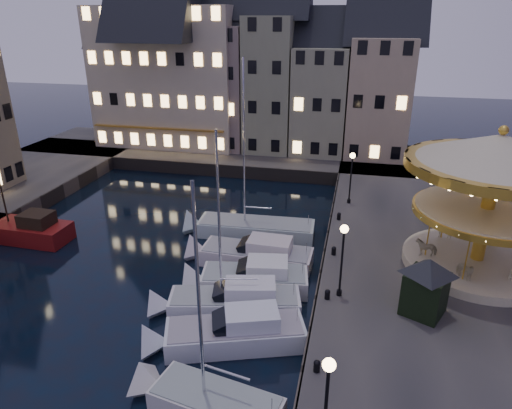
% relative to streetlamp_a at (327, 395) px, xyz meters
% --- Properties ---
extents(ground, '(160.00, 160.00, 0.00)m').
position_rel_streetlamp_a_xyz_m(ground, '(-7.20, 9.00, -4.02)').
color(ground, black).
rests_on(ground, ground).
extents(quay_east, '(16.00, 56.00, 1.30)m').
position_rel_streetlamp_a_xyz_m(quay_east, '(6.80, 15.00, -3.37)').
color(quay_east, '#474442').
rests_on(quay_east, ground).
extents(quay_north, '(44.00, 12.00, 1.30)m').
position_rel_streetlamp_a_xyz_m(quay_north, '(-15.20, 37.00, -3.37)').
color(quay_north, '#474442').
rests_on(quay_north, ground).
extents(quaywall_e, '(0.15, 44.00, 1.30)m').
position_rel_streetlamp_a_xyz_m(quaywall_e, '(-1.20, 15.00, -3.37)').
color(quaywall_e, '#47423A').
rests_on(quaywall_e, ground).
extents(quaywall_n, '(48.00, 0.15, 1.30)m').
position_rel_streetlamp_a_xyz_m(quaywall_n, '(-13.20, 31.00, -3.37)').
color(quaywall_n, '#47423A').
rests_on(quaywall_n, ground).
extents(streetlamp_a, '(0.44, 0.44, 4.17)m').
position_rel_streetlamp_a_xyz_m(streetlamp_a, '(0.00, 0.00, 0.00)').
color(streetlamp_a, black).
rests_on(streetlamp_a, quay_east).
extents(streetlamp_b, '(0.44, 0.44, 4.17)m').
position_rel_streetlamp_a_xyz_m(streetlamp_b, '(0.00, 10.00, 0.00)').
color(streetlamp_b, black).
rests_on(streetlamp_b, quay_east).
extents(streetlamp_c, '(0.44, 0.44, 4.17)m').
position_rel_streetlamp_a_xyz_m(streetlamp_c, '(0.00, 23.50, 0.00)').
color(streetlamp_c, black).
rests_on(streetlamp_c, quay_east).
extents(bollard_a, '(0.30, 0.30, 0.57)m').
position_rel_streetlamp_a_xyz_m(bollard_a, '(-0.60, 4.00, -2.41)').
color(bollard_a, black).
rests_on(bollard_a, quay_east).
extents(bollard_b, '(0.30, 0.30, 0.57)m').
position_rel_streetlamp_a_xyz_m(bollard_b, '(-0.60, 9.50, -2.41)').
color(bollard_b, black).
rests_on(bollard_b, quay_east).
extents(bollard_c, '(0.30, 0.30, 0.57)m').
position_rel_streetlamp_a_xyz_m(bollard_c, '(-0.60, 14.50, -2.41)').
color(bollard_c, black).
rests_on(bollard_c, quay_east).
extents(bollard_d, '(0.30, 0.30, 0.57)m').
position_rel_streetlamp_a_xyz_m(bollard_d, '(-0.60, 20.00, -2.41)').
color(bollard_d, black).
rests_on(bollard_d, quay_east).
extents(townhouse_na, '(5.50, 8.00, 12.80)m').
position_rel_streetlamp_a_xyz_m(townhouse_na, '(-26.70, 39.00, 3.76)').
color(townhouse_na, gray).
rests_on(townhouse_na, quay_north).
extents(townhouse_nb, '(6.16, 8.00, 13.80)m').
position_rel_streetlamp_a_xyz_m(townhouse_nb, '(-21.25, 39.00, 4.26)').
color(townhouse_nb, gray).
rests_on(townhouse_nb, quay_north).
extents(townhouse_nc, '(6.82, 8.00, 14.80)m').
position_rel_streetlamp_a_xyz_m(townhouse_nc, '(-15.20, 39.00, 4.76)').
color(townhouse_nc, gray).
rests_on(townhouse_nc, quay_north).
extents(townhouse_nd, '(5.50, 8.00, 15.80)m').
position_rel_streetlamp_a_xyz_m(townhouse_nd, '(-9.45, 39.00, 5.26)').
color(townhouse_nd, gray).
rests_on(townhouse_nd, quay_north).
extents(townhouse_ne, '(6.16, 8.00, 12.80)m').
position_rel_streetlamp_a_xyz_m(townhouse_ne, '(-4.00, 39.00, 3.76)').
color(townhouse_ne, gray).
rests_on(townhouse_ne, quay_north).
extents(townhouse_nf, '(6.82, 8.00, 13.80)m').
position_rel_streetlamp_a_xyz_m(townhouse_nf, '(2.05, 39.00, 4.26)').
color(townhouse_nf, tan).
rests_on(townhouse_nf, quay_north).
extents(hotel_corner, '(17.60, 9.00, 16.80)m').
position_rel_streetlamp_a_xyz_m(hotel_corner, '(-21.20, 39.00, 5.76)').
color(hotel_corner, beige).
rests_on(hotel_corner, quay_north).
extents(motorboat_a, '(6.52, 3.13, 10.71)m').
position_rel_streetlamp_a_xyz_m(motorboat_a, '(-4.99, 2.05, -3.48)').
color(motorboat_a, silver).
rests_on(motorboat_a, ground).
extents(motorboat_b, '(7.89, 4.61, 2.15)m').
position_rel_streetlamp_a_xyz_m(motorboat_b, '(-5.22, 6.28, -3.38)').
color(motorboat_b, silver).
rests_on(motorboat_b, ground).
extents(motorboat_c, '(8.24, 3.73, 10.92)m').
position_rel_streetlamp_a_xyz_m(motorboat_c, '(-5.96, 8.87, -3.34)').
color(motorboat_c, silver).
rests_on(motorboat_c, ground).
extents(motorboat_d, '(7.43, 3.44, 2.15)m').
position_rel_streetlamp_a_xyz_m(motorboat_d, '(-5.45, 11.50, -3.38)').
color(motorboat_d, white).
rests_on(motorboat_d, ground).
extents(motorboat_e, '(8.31, 2.59, 2.15)m').
position_rel_streetlamp_a_xyz_m(motorboat_e, '(-5.97, 14.46, -3.37)').
color(motorboat_e, silver).
rests_on(motorboat_e, ground).
extents(motorboat_f, '(9.68, 3.00, 12.84)m').
position_rel_streetlamp_a_xyz_m(motorboat_f, '(-7.16, 18.61, -3.49)').
color(motorboat_f, silver).
rests_on(motorboat_f, ground).
extents(red_fishing_boat, '(7.31, 2.68, 5.88)m').
position_rel_streetlamp_a_xyz_m(red_fishing_boat, '(-23.06, 14.24, -3.32)').
color(red_fishing_boat, maroon).
rests_on(red_fishing_boat, ground).
extents(carousel, '(9.80, 9.80, 8.57)m').
position_rel_streetlamp_a_xyz_m(carousel, '(7.85, 14.97, 2.93)').
color(carousel, beige).
rests_on(carousel, quay_east).
extents(ticket_kiosk, '(2.98, 2.98, 3.49)m').
position_rel_streetlamp_a_xyz_m(ticket_kiosk, '(4.20, 9.36, -0.64)').
color(ticket_kiosk, black).
rests_on(ticket_kiosk, quay_east).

